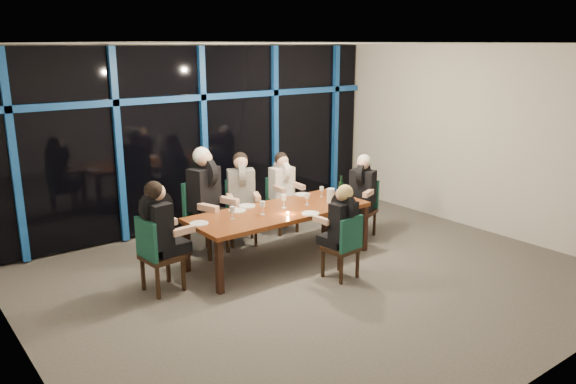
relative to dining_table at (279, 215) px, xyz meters
The scene contains 29 objects.
room 1.56m from the dining_table, 90.00° to the right, with size 7.04×7.00×3.02m.
window_wall 2.30m from the dining_table, 89.70° to the left, with size 6.86×0.43×2.94m.
dining_table is the anchor object (origin of this frame).
chair_far_left 1.17m from the dining_table, 127.34° to the left, with size 0.64×0.64×1.08m.
chair_far_mid 1.01m from the dining_table, 89.75° to the left, with size 0.60×0.60×0.97m.
chair_far_right 1.35m from the dining_table, 52.76° to the left, with size 0.45×0.45×0.90m.
chair_end_left 1.85m from the dining_table, behind, with size 0.49×0.49×0.97m.
chair_end_right 1.71m from the dining_table, ahead, with size 0.55×0.55×0.91m.
chair_near_mid 1.10m from the dining_table, 74.82° to the right, with size 0.44×0.44×0.87m.
diner_far_left 1.14m from the dining_table, 128.89° to the left, with size 0.65×0.74×1.05m.
diner_far_mid 0.96m from the dining_table, 91.87° to the left, with size 0.61×0.67×0.94m.
diner_far_right 1.29m from the dining_table, 50.91° to the left, with size 0.46×0.57×0.88m.
diner_end_left 1.78m from the dining_table, behind, with size 0.62×0.51×0.94m.
diner_end_right 1.64m from the dining_table, ahead, with size 0.62×0.56×0.89m.
diner_near_mid 1.02m from the dining_table, 74.13° to the right, with size 0.45×0.56×0.84m.
plate_far_left 0.59m from the dining_table, 148.29° to the left, with size 0.24×0.24×0.01m, color white.
plate_far_mid 0.50m from the dining_table, 122.72° to the left, with size 0.24×0.24×0.01m, color white.
plate_far_right 0.87m from the dining_table, 29.35° to the left, with size 0.24×0.24×0.01m, color white.
plate_end_left 1.21m from the dining_table, behind, with size 0.24×0.24×0.01m, color white.
plate_end_right 1.13m from the dining_table, ahead, with size 0.24×0.24×0.01m, color white.
plate_near_mid 0.48m from the dining_table, 61.78° to the right, with size 0.24×0.24×0.01m, color white.
wine_bottle 1.11m from the dining_table, ahead, with size 0.08×0.08×0.35m.
water_pitcher 0.85m from the dining_table, 10.95° to the right, with size 0.13×0.12×0.21m.
tea_light 0.25m from the dining_table, 96.32° to the right, with size 0.04×0.04×0.03m, color #F79A4A.
wine_glass_a 0.37m from the dining_table, behind, with size 0.07×0.07×0.18m.
wine_glass_b 0.24m from the dining_table, 20.61° to the left, with size 0.07×0.07×0.19m.
wine_glass_c 0.51m from the dining_table, ahead, with size 0.07×0.07×0.17m.
wine_glass_d 0.77m from the dining_table, behind, with size 0.07×0.07×0.17m.
wine_glass_e 0.97m from the dining_table, 10.89° to the left, with size 0.06×0.06×0.16m.
Camera 1 is at (-4.46, -5.24, 2.99)m, focal length 35.00 mm.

